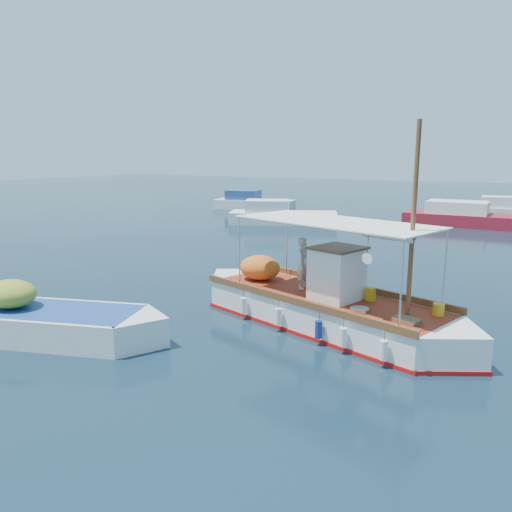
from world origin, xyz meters
The scene contains 7 objects.
ground centered at (0.00, 0.00, 0.00)m, with size 160.00×160.00×0.00m, color black.
fishing_caique centered at (0.25, 0.37, 0.49)m, with size 8.71×4.29×5.55m.
dinghy centered at (-5.62, -4.09, 0.35)m, with size 6.56×3.33×1.68m.
bg_boat_nw centered at (-9.92, 18.15, 0.49)m, with size 7.53×5.02×1.80m.
bg_boat_n centered at (1.77, 23.17, 0.49)m, with size 9.38×2.86×1.80m.
bg_boat_far_w centered at (-16.20, 25.33, 0.49)m, with size 7.05×3.45×1.80m.
bg_boat_far_n centered at (3.24, 28.67, 0.49)m, with size 5.30×2.54×1.80m.
Camera 1 is at (5.13, -11.98, 4.60)m, focal length 35.00 mm.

